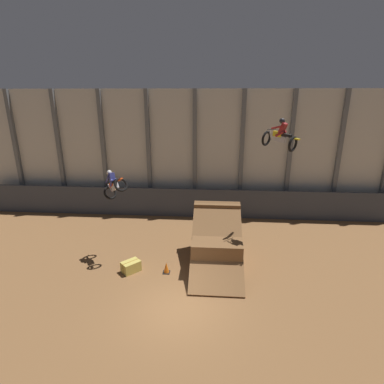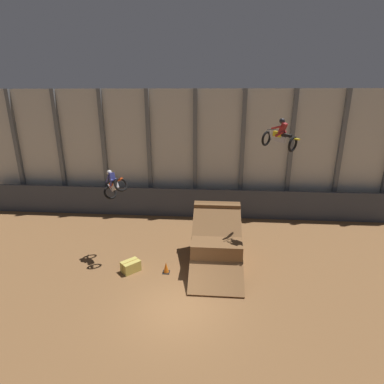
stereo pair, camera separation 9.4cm
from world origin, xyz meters
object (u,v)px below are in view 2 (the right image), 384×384
object	(u,v)px
rider_bike_right_air	(280,136)
hay_bale_trackside	(131,266)
traffic_cone_near_ramp	(166,268)
dirt_ramp	(216,243)
rider_bike_left_air	(114,185)

from	to	relation	value
rider_bike_right_air	hay_bale_trackside	xyz separation A→B (m)	(-7.19, -1.30, -6.49)
rider_bike_right_air	traffic_cone_near_ramp	xyz separation A→B (m)	(-5.36, -1.29, -6.49)
traffic_cone_near_ramp	hay_bale_trackside	size ratio (longest dim) A/B	0.55
dirt_ramp	hay_bale_trackside	world-z (taller)	dirt_ramp
rider_bike_left_air	hay_bale_trackside	size ratio (longest dim) A/B	1.63
rider_bike_left_air	rider_bike_right_air	distance (m)	8.66
rider_bike_right_air	hay_bale_trackside	size ratio (longest dim) A/B	1.57
traffic_cone_near_ramp	hay_bale_trackside	bearing A→B (deg)	-179.76
dirt_ramp	traffic_cone_near_ramp	world-z (taller)	dirt_ramp
rider_bike_left_air	traffic_cone_near_ramp	world-z (taller)	rider_bike_left_air
traffic_cone_near_ramp	dirt_ramp	bearing A→B (deg)	30.53
rider_bike_right_air	rider_bike_left_air	bearing A→B (deg)	129.06
rider_bike_left_air	rider_bike_right_air	xyz separation A→B (m)	(8.25, -0.23, 2.62)
hay_bale_trackside	dirt_ramp	bearing A→B (deg)	19.00
hay_bale_trackside	rider_bike_right_air	bearing A→B (deg)	10.24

